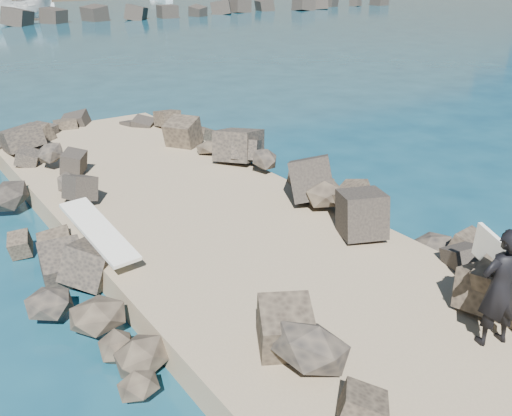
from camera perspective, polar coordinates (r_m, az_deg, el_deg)
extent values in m
plane|color=#0F384C|center=(13.01, -2.52, -4.62)|extent=(800.00, 800.00, 0.00)
cube|color=#8C7759|center=(11.44, 2.88, -7.17)|extent=(6.00, 26.00, 0.60)
cube|color=#272321|center=(10.47, -11.71, -9.57)|extent=(2.60, 22.00, 1.00)
cube|color=black|center=(13.42, 11.47, -1.80)|extent=(2.60, 22.00, 1.00)
cube|color=black|center=(76.87, -2.53, 19.34)|extent=(52.00, 4.00, 1.20)
cube|color=silver|center=(11.90, -15.40, -2.73)|extent=(0.82, 2.44, 0.08)
imported|color=silver|center=(71.09, -22.45, 18.00)|extent=(7.37, 3.45, 2.75)
imported|color=black|center=(9.45, 23.23, -7.35)|extent=(0.83, 0.66, 1.97)
cube|color=silver|center=(93.68, -20.25, 18.55)|extent=(2.11, 6.21, 0.80)
cube|color=silver|center=(92.96, -20.17, 18.84)|extent=(1.18, 1.81, 0.44)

